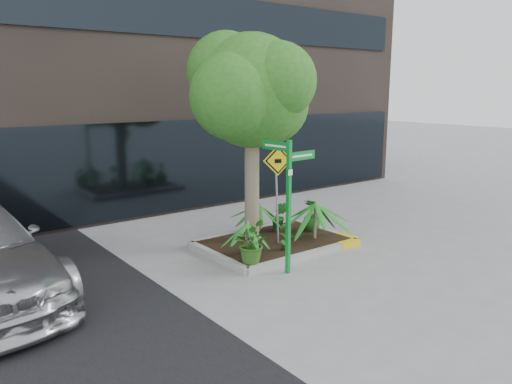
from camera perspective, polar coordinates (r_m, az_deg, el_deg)
ground at (r=11.30m, az=2.34°, el=-6.76°), size 80.00×80.00×0.00m
planter at (r=11.61m, az=2.36°, el=-5.73°), size 3.35×2.36×0.15m
tree at (r=11.15m, az=-0.55°, el=11.47°), size 3.22×2.86×4.83m
palm_front at (r=11.59m, az=6.83°, el=-1.30°), size 1.00×1.00×1.12m
palm_left at (r=10.40m, az=-0.98°, el=-3.61°), size 0.82×0.82×0.91m
palm_back at (r=12.17m, az=0.37°, el=-1.53°), size 0.77×0.77×0.86m
shrub_a at (r=10.04m, az=-0.70°, el=-5.83°), size 0.99×0.99×0.81m
shrub_b at (r=12.35m, az=6.49°, el=-2.59°), size 0.57×0.57×0.79m
shrub_c at (r=10.82m, az=3.43°, el=-4.88°), size 0.37×0.37×0.69m
shrub_d at (r=12.26m, az=2.71°, el=-2.76°), size 0.57×0.57×0.73m
street_sign_post at (r=9.65m, az=3.75°, el=0.04°), size 0.81×0.77×2.64m
cattle_sign at (r=11.12m, az=2.46°, el=1.70°), size 0.64×0.30×2.21m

